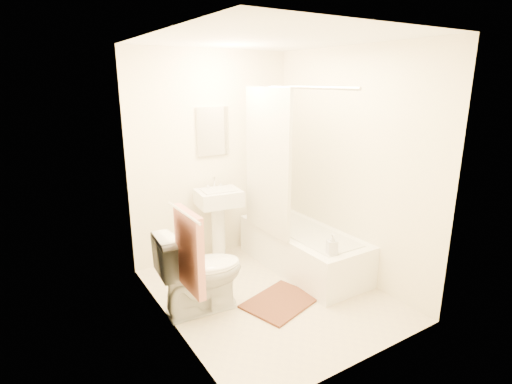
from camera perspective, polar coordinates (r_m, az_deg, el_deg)
floor at (r=4.13m, az=1.91°, el=-14.31°), size 2.40×2.40×0.00m
ceiling at (r=3.59m, az=2.28°, el=21.06°), size 2.40×2.40×0.00m
wall_back at (r=4.70m, az=-6.21°, el=5.00°), size 2.00×0.02×2.40m
wall_left at (r=3.24m, az=-12.72°, el=-0.14°), size 0.02×2.40×2.40m
wall_right at (r=4.31m, az=13.17°, el=3.71°), size 0.02×2.40×2.40m
mirror at (r=4.63m, az=-6.20°, el=8.61°), size 0.40×0.03×0.55m
curtain_rod at (r=3.83m, az=5.16°, el=14.68°), size 0.03×1.70×0.03m
shower_curtain at (r=4.24m, az=1.64°, el=4.22°), size 0.04×0.80×1.55m
towel_bar at (r=3.06m, az=-10.31°, el=-2.92°), size 0.02×0.60×0.02m
towel at (r=3.18m, az=-9.52°, el=-8.30°), size 0.06×0.45×0.66m
toilet_paper at (r=3.53m, az=-11.82°, el=-7.35°), size 0.11×0.12×0.12m
toilet at (r=3.73m, az=-7.90°, el=-11.22°), size 0.82×0.50×0.77m
sink at (r=4.64m, az=-5.35°, el=-4.42°), size 0.53×0.44×0.95m
bathtub at (r=4.59m, az=6.64°, el=-8.04°), size 0.70×1.59×0.45m
bath_mat at (r=3.98m, az=3.48°, el=-15.40°), size 0.78×0.67×0.02m
soap_bottle at (r=3.91m, az=10.81°, el=-7.33°), size 0.12×0.13×0.21m
scrub_brush at (r=4.91m, az=2.90°, el=-3.32°), size 0.10×0.22×0.04m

